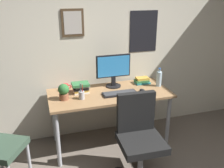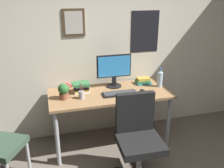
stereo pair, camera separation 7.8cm
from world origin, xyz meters
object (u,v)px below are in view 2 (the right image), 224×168
Objects in this scene: computer_mouse at (143,91)px; potted_plant at (64,91)px; keyboard at (120,93)px; water_bottle at (160,79)px; office_chair at (138,134)px; monitor at (114,69)px; book_stack_right at (143,81)px; pen_cup at (81,94)px; book_stack_left at (81,87)px; coffee_mug_near at (66,87)px.

potted_plant reaches higher than computer_mouse.
water_bottle is at bearing 10.96° from keyboard.
office_chair is 2.07× the size of monitor.
water_bottle is (0.57, 0.69, 0.33)m from office_chair.
office_chair is 4.63× the size of book_stack_right.
pen_cup is at bearing -13.01° from potted_plant.
office_chair reaches higher than book_stack_left.
potted_plant is at bearing -147.78° from book_stack_left.
potted_plant is at bearing -177.04° from water_bottle.
coffee_mug_near is (-0.65, 0.89, 0.27)m from office_chair.
office_chair is at bearing -88.44° from monitor.
book_stack_right is (0.39, 0.85, 0.26)m from office_chair.
computer_mouse is (0.30, -0.02, 0.01)m from keyboard.
computer_mouse is at bearing -19.82° from coffee_mug_near.
keyboard is 3.80× the size of coffee_mug_near.
keyboard is at bearing -23.25° from book_stack_left.
office_chair and pen_cup have the same top height.
book_stack_left is at bearing 81.78° from pen_cup.
office_chair is 0.95m from book_stack_left.
office_chair is 1.00m from potted_plant.
monitor is 4.18× the size of computer_mouse.
coffee_mug_near is (-0.63, 0.32, 0.03)m from keyboard.
office_chair is 0.97m from book_stack_right.
keyboard is 1.70× the size of water_bottle.
keyboard is (-0.00, -0.28, -0.23)m from monitor.
water_bottle is at bearing 6.00° from pen_cup.
book_stack_left reaches higher than keyboard.
computer_mouse is at bearing -45.27° from monitor.
water_bottle is 2.23× the size of coffee_mug_near.
keyboard is 3.91× the size of computer_mouse.
coffee_mug_near reaches higher than computer_mouse.
potted_plant is at bearing -101.64° from coffee_mug_near.
potted_plant is 0.95× the size of book_stack_right.
book_stack_right is (0.42, 0.28, 0.03)m from keyboard.
computer_mouse is 0.78m from pen_cup.
monitor is at bearing 91.56° from office_chair.
computer_mouse is 0.55× the size of pen_cup.
coffee_mug_near is at bearing 153.08° from keyboard.
coffee_mug_near reaches higher than keyboard.
computer_mouse is at bearing -15.60° from book_stack_left.
monitor is at bearing 179.41° from book_stack_right.
computer_mouse is 0.99m from potted_plant.
book_stack_right reaches higher than keyboard.
office_chair is 0.97m from monitor.
coffee_mug_near is at bearing 170.56° from water_bottle.
pen_cup is (-1.07, -0.11, -0.05)m from water_bottle.
keyboard is at bearing -26.92° from coffee_mug_near.
office_chair is at bearing -116.01° from computer_mouse.
water_bottle is 1.26× the size of pen_cup.
monitor reaches higher than coffee_mug_near.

